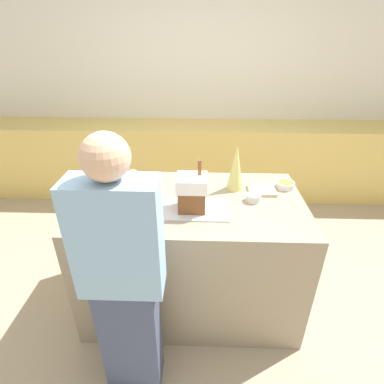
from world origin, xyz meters
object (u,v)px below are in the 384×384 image
Objects in this scene: candy_bowl_center_rear at (134,196)px; candy_bowl_behind_tray at (145,178)px; decorative_tree at (236,168)px; candy_bowl_front_corner at (253,197)px; gingerbread_house at (192,192)px; person at (123,278)px; candy_bowl_far_right at (285,185)px; cookbook at (262,190)px; baking_tray at (192,209)px; candy_bowl_beside_tree at (123,179)px; candy_bowl_near_tray_left at (106,191)px.

candy_bowl_behind_tray is at bearing 84.48° from candy_bowl_center_rear.
decorative_tree is 3.44× the size of candy_bowl_front_corner.
person reaches higher than gingerbread_house.
candy_bowl_far_right is 0.69× the size of cookbook.
gingerbread_house is 0.43m from candy_bowl_center_rear.
cookbook reaches higher than baking_tray.
candy_bowl_beside_tree is at bearing -175.71° from candy_bowl_behind_tray.
candy_bowl_center_rear is 0.65m from person.
person is (-0.33, -0.52, -0.10)m from baking_tray.
cookbook is (0.08, 0.14, -0.02)m from candy_bowl_front_corner.
candy_bowl_beside_tree reaches higher than candy_bowl_near_tray_left.
candy_bowl_front_corner is 0.69× the size of candy_bowl_beside_tree.
baking_tray is 0.64m from candy_bowl_near_tray_left.
candy_bowl_front_corner is 0.98m from person.
candy_bowl_front_corner is at bearing -120.65° from cookbook.
gingerbread_house is 0.20× the size of person.
decorative_tree is (0.30, 0.30, 0.04)m from gingerbread_house.
candy_bowl_far_right reaches higher than candy_bowl_near_tray_left.
gingerbread_house is (0.00, 0.00, 0.12)m from baking_tray.
candy_bowl_center_rear is (0.22, -0.07, 0.00)m from candy_bowl_near_tray_left.
candy_bowl_far_right is 1.20m from candy_bowl_beside_tree.
candy_bowl_center_rear is 0.29m from candy_bowl_beside_tree.
candy_bowl_near_tray_left is 0.84× the size of candy_bowl_behind_tray.
candy_bowl_behind_tray is at bearing 171.44° from cookbook.
candy_bowl_beside_tree reaches higher than cookbook.
gingerbread_house is at bearing 57.82° from person.
gingerbread_house is 2.90× the size of candy_bowl_near_tray_left.
candy_bowl_far_right is 1.36× the size of candy_bowl_front_corner.
cookbook is at bearing 59.35° from candy_bowl_front_corner.
decorative_tree is at bearing -175.30° from candy_bowl_far_right.
candy_bowl_behind_tray is at bearing 172.27° from decorative_tree.
candy_bowl_far_right is at bearing 40.54° from person.
candy_bowl_behind_tray is (-0.37, 0.39, -0.10)m from gingerbread_house.
candy_bowl_beside_tree is 0.16m from candy_bowl_behind_tray.
gingerbread_house is 2.45× the size of candy_bowl_far_right.
candy_bowl_far_right reaches higher than baking_tray.
gingerbread_house is 0.44m from candy_bowl_front_corner.
candy_bowl_far_right is at bearing 26.26° from gingerbread_house.
candy_bowl_front_corner is at bearing 16.90° from baking_tray.
person is (0.21, -0.90, -0.12)m from candy_bowl_beside_tree.
candy_bowl_far_right is at bearing -3.32° from candy_bowl_behind_tray.
gingerbread_house is 1.70× the size of cookbook.
candy_bowl_behind_tray reaches higher than baking_tray.
candy_bowl_near_tray_left is 1.15× the size of candy_bowl_front_corner.
baking_tray is 4.82× the size of candy_bowl_front_corner.
gingerbread_house is at bearing -134.87° from decorative_tree.
candy_bowl_near_tray_left is at bearing -174.00° from candy_bowl_far_right.
gingerbread_house is 2.45× the size of candy_bowl_behind_tray.
cookbook is (0.88, 0.14, -0.01)m from candy_bowl_center_rear.
person is (-0.99, -0.85, -0.12)m from candy_bowl_far_right.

